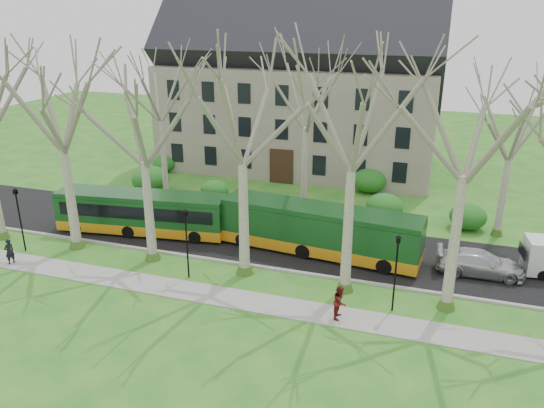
{
  "coord_description": "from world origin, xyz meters",
  "views": [
    {
      "loc": [
        7.44,
        -26.31,
        15.28
      ],
      "look_at": [
        -2.05,
        3.0,
        3.74
      ],
      "focal_mm": 35.0,
      "sensor_mm": 36.0,
      "label": 1
    }
  ],
  "objects_px": {
    "pedestrian_a": "(9,251)",
    "sedan": "(480,263)",
    "bus_lead": "(142,212)",
    "bus_follow": "(320,229)",
    "pedestrian_b": "(340,302)"
  },
  "relations": [
    {
      "from": "bus_lead",
      "to": "pedestrian_a",
      "type": "bearing_deg",
      "value": -134.97
    },
    {
      "from": "bus_lead",
      "to": "pedestrian_b",
      "type": "height_order",
      "value": "bus_lead"
    },
    {
      "from": "bus_lead",
      "to": "sedan",
      "type": "xyz_separation_m",
      "value": [
        22.64,
        0.62,
        -0.78
      ]
    },
    {
      "from": "bus_lead",
      "to": "bus_follow",
      "type": "height_order",
      "value": "bus_follow"
    },
    {
      "from": "sedan",
      "to": "pedestrian_b",
      "type": "xyz_separation_m",
      "value": [
        -7.11,
        -7.29,
        0.17
      ]
    },
    {
      "from": "bus_follow",
      "to": "bus_lead",
      "type": "bearing_deg",
      "value": -171.5
    },
    {
      "from": "pedestrian_a",
      "to": "pedestrian_b",
      "type": "distance_m",
      "value": 20.89
    },
    {
      "from": "bus_follow",
      "to": "pedestrian_a",
      "type": "bearing_deg",
      "value": -151.58
    },
    {
      "from": "bus_lead",
      "to": "bus_follow",
      "type": "xyz_separation_m",
      "value": [
        12.73,
        0.6,
        0.12
      ]
    },
    {
      "from": "bus_follow",
      "to": "sedan",
      "type": "distance_m",
      "value": 9.95
    },
    {
      "from": "pedestrian_a",
      "to": "sedan",
      "type": "bearing_deg",
      "value": 121.17
    },
    {
      "from": "bus_lead",
      "to": "pedestrian_a",
      "type": "xyz_separation_m",
      "value": [
        -5.36,
        -6.94,
        -0.69
      ]
    },
    {
      "from": "bus_follow",
      "to": "pedestrian_b",
      "type": "distance_m",
      "value": 7.82
    },
    {
      "from": "bus_lead",
      "to": "sedan",
      "type": "bearing_deg",
      "value": -5.67
    },
    {
      "from": "bus_follow",
      "to": "pedestrian_a",
      "type": "xyz_separation_m",
      "value": [
        -18.09,
        -7.53,
        -0.81
      ]
    }
  ]
}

